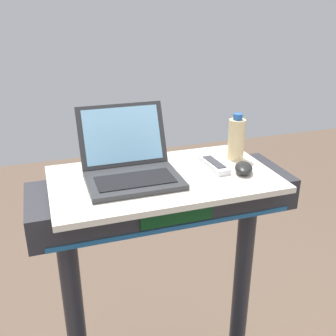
{
  "coord_description": "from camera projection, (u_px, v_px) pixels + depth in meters",
  "views": [
    {
      "loc": [
        -0.37,
        -0.46,
        1.7
      ],
      "look_at": [
        0.0,
        0.65,
        1.21
      ],
      "focal_mm": 42.26,
      "sensor_mm": 36.0,
      "label": 1
    }
  ],
  "objects": [
    {
      "name": "water_bottle",
      "position": [
        236.0,
        138.0,
        1.45
      ],
      "size": [
        0.06,
        0.06,
        0.17
      ],
      "color": "beige",
      "rests_on": "desk_board"
    },
    {
      "name": "computer_mouse",
      "position": [
        244.0,
        168.0,
        1.35
      ],
      "size": [
        0.1,
        0.12,
        0.03
      ],
      "primitive_type": "ellipsoid",
      "rotation": [
        0.0,
        0.0,
        -0.47
      ],
      "color": "black",
      "rests_on": "desk_board"
    },
    {
      "name": "tv_remote",
      "position": [
        214.0,
        165.0,
        1.4
      ],
      "size": [
        0.05,
        0.16,
        0.02
      ],
      "color": "silver",
      "rests_on": "desk_board"
    },
    {
      "name": "desk_board",
      "position": [
        163.0,
        179.0,
        1.34
      ],
      "size": [
        0.75,
        0.43,
        0.02
      ],
      "primitive_type": "cube",
      "color": "beige",
      "rests_on": "treadmill_base"
    },
    {
      "name": "laptop",
      "position": [
        130.0,
        165.0,
        1.31
      ],
      "size": [
        0.3,
        0.31,
        0.22
      ],
      "rotation": [
        0.0,
        0.0,
        0.08
      ],
      "color": "#2D2D30",
      "rests_on": "desk_board"
    }
  ]
}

